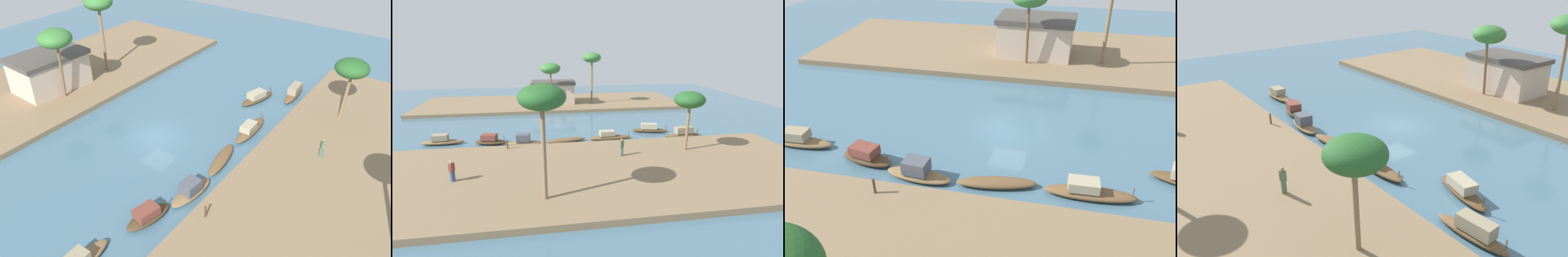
# 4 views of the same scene
# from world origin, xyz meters

# --- Properties ---
(river_water) EXTENTS (74.76, 74.76, 0.00)m
(river_water) POSITION_xyz_m (0.00, 0.00, 0.00)
(river_water) COLOR #476B7F
(river_water) RESTS_ON ground
(riverbank_left) EXTENTS (43.59, 15.29, 0.49)m
(riverbank_left) POSITION_xyz_m (0.00, -15.58, 0.24)
(riverbank_left) COLOR #846B4C
(riverbank_left) RESTS_ON ground
(riverbank_right) EXTENTS (43.59, 15.29, 0.49)m
(riverbank_right) POSITION_xyz_m (0.00, 15.58, 0.24)
(riverbank_right) COLOR #846B4C
(riverbank_right) RESTS_ON ground
(sampan_with_tall_canopy) EXTENTS (4.45, 2.15, 1.06)m
(sampan_with_tall_canopy) POSITION_xyz_m (10.77, -4.03, 0.41)
(sampan_with_tall_canopy) COLOR brown
(sampan_with_tall_canopy) RESTS_ON river_water
(sampan_with_red_awning) EXTENTS (3.97, 1.59, 1.26)m
(sampan_with_red_awning) POSITION_xyz_m (-4.19, -6.69, 0.45)
(sampan_with_red_awning) COLOR brown
(sampan_with_red_awning) RESTS_ON river_water
(sampan_foreground) EXTENTS (4.56, 1.80, 0.50)m
(sampan_foreground) POSITION_xyz_m (0.30, -6.42, 0.25)
(sampan_foreground) COLOR brown
(sampan_foreground) RESTS_ON river_water
(sampan_open_hull) EXTENTS (4.88, 1.32, 1.06)m
(sampan_open_hull) POSITION_xyz_m (5.25, -6.25, 0.38)
(sampan_open_hull) COLOR brown
(sampan_open_hull) RESTS_ON river_water
(sampan_upstream_small) EXTENTS (3.53, 1.85, 1.12)m
(sampan_upstream_small) POSITION_xyz_m (-7.78, -5.81, 0.44)
(sampan_upstream_small) COLOR #47331E
(sampan_upstream_small) RESTS_ON river_water
(sampan_midstream) EXTENTS (4.37, 1.23, 1.22)m
(sampan_midstream) POSITION_xyz_m (13.82, -6.67, 0.48)
(sampan_midstream) COLOR brown
(sampan_midstream) RESTS_ON river_water
(person_on_near_bank) EXTENTS (0.42, 0.42, 1.67)m
(person_on_near_bank) POSITION_xyz_m (4.86, -12.72, 1.23)
(person_on_near_bank) COLOR #4C664C
(person_on_near_bank) RESTS_ON riverbank_left
(mooring_post) EXTENTS (0.14, 0.14, 0.90)m
(mooring_post) POSITION_xyz_m (-5.70, -8.95, 0.94)
(mooring_post) COLOR #4C3823
(mooring_post) RESTS_ON riverbank_left
(palm_tree_left_far) EXTENTS (2.86, 2.86, 5.76)m
(palm_tree_left_far) POSITION_xyz_m (11.47, -12.15, 5.39)
(palm_tree_left_far) COLOR #7F6647
(palm_tree_left_far) RESTS_ON riverbank_left
(palm_tree_right_tall) EXTENTS (3.19, 3.19, 6.92)m
(palm_tree_right_tall) POSITION_xyz_m (-0.29, 11.59, 6.46)
(palm_tree_right_tall) COLOR brown
(palm_tree_right_tall) RESTS_ON riverbank_right
(palm_tree_right_short) EXTENTS (3.05, 3.05, 8.44)m
(palm_tree_right_short) POSITION_xyz_m (6.63, 13.06, 7.91)
(palm_tree_right_short) COLOR #7F6647
(palm_tree_right_short) RESTS_ON riverbank_right
(riverside_building) EXTENTS (7.48, 5.13, 3.69)m
(riverside_building) POSITION_xyz_m (0.25, 14.44, 2.36)
(riverside_building) COLOR #C6B29E
(riverside_building) RESTS_ON riverbank_right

